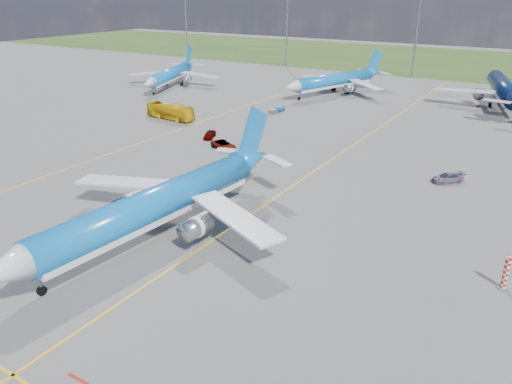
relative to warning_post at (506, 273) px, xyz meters
The scene contains 14 objects.
ground 27.24m from the warning_post, 162.90° to the right, with size 400.00×400.00×0.00m, color #535350.
grass_strip 144.37m from the warning_post, 100.38° to the left, with size 400.00×80.00×0.01m, color #2D4719.
taxiway_lines 32.52m from the warning_post, 142.66° to the left, with size 60.25×160.00×0.02m.
floodlight_masts 103.84m from the warning_post, 98.91° to the left, with size 202.20×0.50×22.70m.
warning_post is the anchor object (origin of this frame).
bg_jet_nw 101.43m from the warning_post, 146.41° to the left, with size 25.46×33.42×8.75m, color #0D6DBF, non-canonical shape.
bg_jet_nnw 82.95m from the warning_post, 123.23° to the left, with size 26.17×34.35×9.00m, color #0D6DBF, non-canonical shape.
bg_jet_n 77.12m from the warning_post, 97.31° to the left, with size 30.23×39.68×10.39m, color #07173A, non-canonical shape.
main_airliner 32.40m from the warning_post, 165.27° to the right, with size 29.37×38.55×10.10m, color #0D6DBF, non-canonical shape.
apron_bus 69.19m from the warning_post, 154.20° to the left, with size 2.48×10.60×2.95m, color #E5B60D.
service_car_a 53.50m from the warning_post, 153.97° to the left, with size 1.51×3.75×1.28m, color #999999.
service_car_b 46.83m from the warning_post, 155.21° to the left, with size 2.24×4.87×1.35m, color #999999.
service_car_c 25.06m from the warning_post, 112.28° to the left, with size 1.72×4.23×1.23m, color #999999.
baggage_tug_c 66.22m from the warning_post, 136.12° to the left, with size 1.36×4.46×0.99m.
Camera 1 is at (27.01, -33.46, 23.55)m, focal length 35.00 mm.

